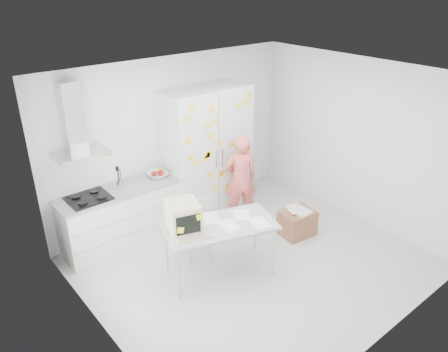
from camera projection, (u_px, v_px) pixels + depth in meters
floor at (253, 263)px, 6.38m from camera, size 4.50×4.00×0.02m
walls at (222, 163)px, 6.30m from camera, size 4.52×4.01×2.70m
ceiling at (259, 78)px, 5.22m from camera, size 4.50×4.00×0.02m
counter_run at (121, 216)px, 6.67m from camera, size 1.84×0.63×1.28m
range_hood at (74, 127)px, 5.87m from camera, size 0.70×0.48×1.01m
tall_cabinet at (207, 152)px, 7.33m from camera, size 1.50×0.68×2.20m
person at (241, 178)px, 7.23m from camera, size 0.65×0.55×1.50m
desk at (197, 221)px, 5.71m from camera, size 1.64×1.17×1.18m
chair at (199, 225)px, 6.39m from camera, size 0.53×0.53×0.86m
cardboard_box at (297, 222)px, 6.98m from camera, size 0.57×0.48×0.46m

